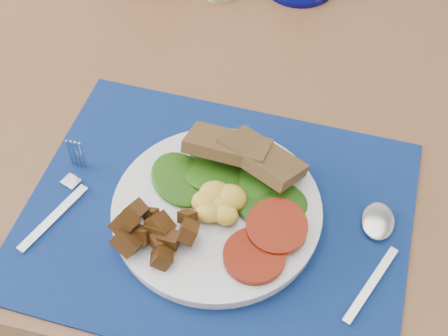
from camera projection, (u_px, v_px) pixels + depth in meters
The scene contains 5 objects.
table at pixel (147, 105), 1.06m from camera, with size 1.40×0.90×0.75m.
placemat at pixel (217, 216), 0.82m from camera, with size 0.50×0.39×0.00m, color black.
breakfast_plate at pixel (212, 209), 0.80m from camera, with size 0.27×0.27×0.06m.
fork at pixel (65, 194), 0.83m from camera, with size 0.05×0.17×0.00m.
spoon at pixel (376, 240), 0.79m from camera, with size 0.06×0.18×0.01m.
Camera 1 is at (0.30, -0.48, 1.43)m, focal length 50.00 mm.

